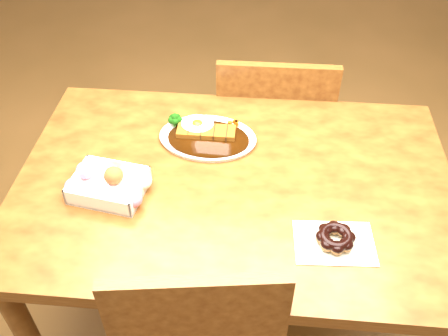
# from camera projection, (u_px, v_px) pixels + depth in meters

# --- Properties ---
(ground) EXTENTS (6.00, 6.00, 0.00)m
(ground) POSITION_uv_depth(u_px,v_px,m) (232.00, 322.00, 1.88)
(ground) COLOR brown
(ground) RESTS_ON ground
(table) EXTENTS (1.20, 0.80, 0.75)m
(table) POSITION_uv_depth(u_px,v_px,m) (234.00, 205.00, 1.43)
(table) COLOR #4B240F
(table) RESTS_ON ground
(chair_far) EXTENTS (0.42, 0.42, 0.87)m
(chair_far) POSITION_uv_depth(u_px,v_px,m) (272.00, 136.00, 1.93)
(chair_far) COLOR #4B240F
(chair_far) RESTS_ON ground
(katsu_curry_plate) EXTENTS (0.30, 0.22, 0.06)m
(katsu_curry_plate) POSITION_uv_depth(u_px,v_px,m) (206.00, 135.00, 1.49)
(katsu_curry_plate) COLOR white
(katsu_curry_plate) RESTS_ON table
(donut_box) EXTENTS (0.23, 0.17, 0.05)m
(donut_box) POSITION_uv_depth(u_px,v_px,m) (109.00, 185.00, 1.32)
(donut_box) COLOR white
(donut_box) RESTS_ON table
(pon_de_ring) EXTENTS (0.20, 0.15, 0.04)m
(pon_de_ring) POSITION_uv_depth(u_px,v_px,m) (335.00, 238.00, 1.19)
(pon_de_ring) COLOR silver
(pon_de_ring) RESTS_ON table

